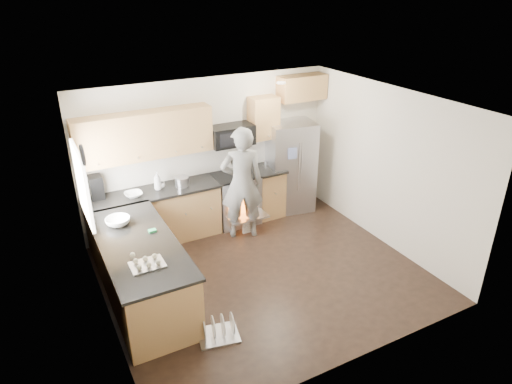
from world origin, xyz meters
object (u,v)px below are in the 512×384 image
person (242,183)px  refrigerator (290,167)px  stove_range (235,188)px  dish_rack (218,331)px

person → refrigerator: bearing=-140.3°
stove_range → refrigerator: size_ratio=1.05×
dish_rack → stove_range: bearing=60.2°
dish_rack → person: bearing=56.7°
stove_range → dish_rack: 3.05m
refrigerator → dish_rack: refrigerator is taller
stove_range → person: bearing=-101.8°
stove_range → dish_rack: (-1.49, -2.60, -0.59)m
person → dish_rack: person is taller
refrigerator → dish_rack: bearing=-125.4°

